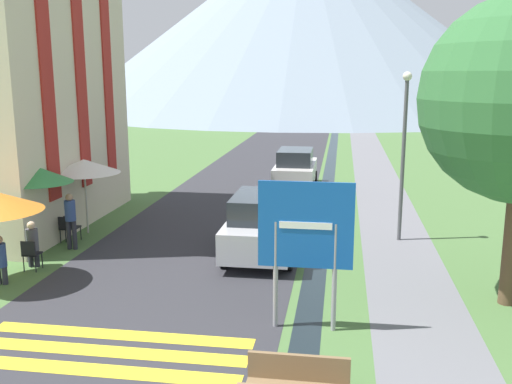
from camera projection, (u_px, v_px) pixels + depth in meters
name	position (u px, v px, depth m)	size (l,w,h in m)	color
ground_plane	(301.00, 186.00, 26.63)	(160.00, 160.00, 0.00)	#476B38
road	(274.00, 155.00, 36.67)	(6.40, 60.00, 0.01)	#2D2D33
footpath	(370.00, 157.00, 35.78)	(2.20, 60.00, 0.01)	slate
drainage_channel	(332.00, 157.00, 36.13)	(0.60, 60.00, 0.00)	black
crosswalk_marking	(108.00, 351.00, 10.85)	(5.44, 1.84, 0.01)	yellow
mountain_distant	(305.00, 19.00, 80.64)	(67.70, 67.70, 25.32)	gray
hotel_building	(6.00, 47.00, 19.02)	(5.61, 8.60, 11.25)	beige
road_sign	(305.00, 236.00, 11.43)	(1.92, 0.11, 3.11)	gray
parked_car_near	(263.00, 224.00, 16.50)	(1.96, 4.31, 1.82)	#B2B2B7
parked_car_far	(295.00, 169.00, 26.02)	(1.85, 4.16, 1.82)	silver
cafe_chair_far_left	(72.00, 226.00, 17.80)	(0.40, 0.40, 0.85)	black
cafe_chair_near_left	(31.00, 253.00, 15.17)	(0.40, 0.40, 0.85)	black
cafe_chair_far_right	(66.00, 227.00, 17.71)	(0.40, 0.40, 0.85)	black
cafe_umbrella_middle_green	(39.00, 175.00, 16.58)	(1.94, 1.94, 2.52)	#B7B2A8
cafe_umbrella_rear_white	(84.00, 166.00, 18.46)	(2.31, 2.31, 2.47)	#B7B2A8
person_seated_near	(0.00, 257.00, 14.18)	(0.32, 0.32, 1.27)	#282833
person_seated_far	(32.00, 242.00, 15.48)	(0.32, 0.32, 1.28)	#282833
person_standing_terrace	(71.00, 217.00, 16.97)	(0.32, 0.32, 1.71)	#282833
streetlamp	(404.00, 143.00, 17.49)	(0.28, 0.28, 5.24)	#515156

